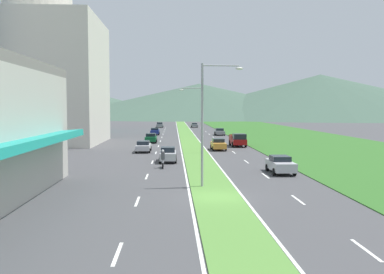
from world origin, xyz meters
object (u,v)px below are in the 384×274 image
object	(u,v)px
street_lamp_mid	(200,115)
car_2	(155,131)
pickup_truck_0	(238,140)
car_6	(280,164)
car_9	(143,146)
street_lamp_near	(207,116)
car_1	(218,144)
car_3	(151,138)
motorcycle_rider	(163,160)
car_0	(160,125)
car_4	(168,154)
car_8	(220,132)
car_7	(194,125)

from	to	relation	value
street_lamp_mid	car_2	world-z (taller)	street_lamp_mid
street_lamp_mid	pickup_truck_0	xyz separation A→B (m)	(6.36, 9.14, -3.96)
car_6	car_9	xyz separation A→B (m)	(-13.55, 18.83, -0.04)
street_lamp_near	car_9	world-z (taller)	street_lamp_near
car_1	car_3	distance (m)	15.90
car_3	motorcycle_rider	size ratio (longest dim) A/B	2.10
car_0	car_3	bearing A→B (deg)	-179.73
car_2	pickup_truck_0	bearing A→B (deg)	-153.93
car_3	car_4	distance (m)	25.08
car_3	car_4	size ratio (longest dim) A/B	0.95
car_4	car_9	xyz separation A→B (m)	(-3.37, 10.42, -0.06)
car_6	motorcycle_rider	xyz separation A→B (m)	(-10.61, 3.72, -0.05)
street_lamp_near	car_8	world-z (taller)	street_lamp_near
car_3	car_6	bearing A→B (deg)	-158.21
car_3	pickup_truck_0	world-z (taller)	pickup_truck_0
car_9	motorcycle_rider	world-z (taller)	motorcycle_rider
car_0	car_9	bearing A→B (deg)	-179.99
car_3	motorcycle_rider	xyz separation A→B (m)	(2.70, -29.57, -0.06)
car_6	car_8	world-z (taller)	car_6
car_2	pickup_truck_0	world-z (taller)	pickup_truck_0
car_1	car_8	distance (m)	31.58
street_lamp_near	motorcycle_rider	xyz separation A→B (m)	(-3.49, 10.06, -4.51)
car_9	motorcycle_rider	bearing A→B (deg)	-168.98
street_lamp_near	motorcycle_rider	distance (m)	11.56
street_lamp_mid	car_8	world-z (taller)	street_lamp_mid
car_4	car_6	xyz separation A→B (m)	(10.17, -8.41, -0.02)
car_4	car_1	bearing A→B (deg)	-28.62
car_1	car_4	xyz separation A→B (m)	(-6.81, -12.48, 0.02)
car_8	car_9	size ratio (longest dim) A/B	0.94
pickup_truck_0	motorcycle_rider	xyz separation A→B (m)	(-10.77, -22.32, -0.24)
street_lamp_mid	car_4	distance (m)	10.24
street_lamp_near	car_7	bearing A→B (deg)	87.69
car_7	street_lamp_near	bearing A→B (deg)	-2.31
car_2	car_7	bearing A→B (deg)	-16.82
street_lamp_mid	car_3	size ratio (longest dim) A/B	2.03
car_0	motorcycle_rider	xyz separation A→B (m)	(2.96, -84.48, -0.03)
street_lamp_mid	motorcycle_rider	bearing A→B (deg)	-108.50
car_0	car_7	distance (m)	10.24
car_4	car_0	bearing A→B (deg)	2.43
car_6	street_lamp_mid	bearing A→B (deg)	-159.86
street_lamp_mid	pickup_truck_0	world-z (taller)	street_lamp_mid
car_6	car_7	xyz separation A→B (m)	(-3.33, 87.80, -0.10)
car_9	pickup_truck_0	bearing A→B (deg)	-62.25
street_lamp_near	car_2	world-z (taller)	street_lamp_near
street_lamp_near	car_2	size ratio (longest dim) A/B	1.99
car_7	car_8	world-z (taller)	car_8
car_4	car_2	bearing A→B (deg)	4.21
car_0	car_2	world-z (taller)	car_0
street_lamp_near	car_4	xyz separation A→B (m)	(-3.05, 14.74, -4.43)
car_4	motorcycle_rider	distance (m)	4.71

